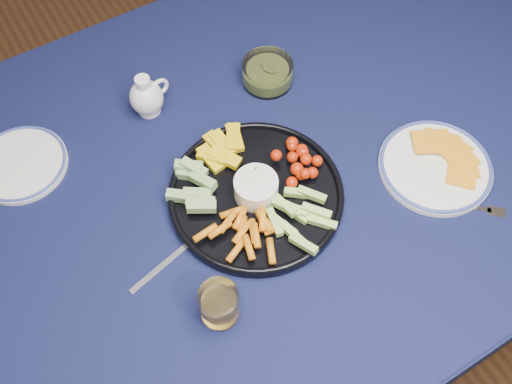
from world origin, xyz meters
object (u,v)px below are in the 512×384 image
crudite_platter (255,193)px  creamer_pitcher (147,97)px  dining_table (251,187)px  juice_tumbler (220,305)px  pickle_bowl (267,74)px  cheese_plate (436,165)px  side_plate_extra (20,164)px

crudite_platter → creamer_pitcher: 0.31m
dining_table → juice_tumbler: (-0.20, -0.24, 0.12)m
pickle_bowl → cheese_plate: pickle_bowl is taller
pickle_bowl → side_plate_extra: size_ratio=0.60×
dining_table → side_plate_extra: side_plate_extra is taller
dining_table → pickle_bowl: 0.25m
juice_tumbler → side_plate_extra: juice_tumbler is taller
cheese_plate → pickle_bowl: bearing=113.9°
side_plate_extra → creamer_pitcher: bearing=-0.6°
side_plate_extra → dining_table: bearing=-30.5°
dining_table → pickle_bowl: (0.14, 0.17, 0.11)m
dining_table → side_plate_extra: bearing=149.5°
pickle_bowl → side_plate_extra: 0.55m
dining_table → crudite_platter: size_ratio=4.92×
creamer_pitcher → pickle_bowl: 0.27m
cheese_plate → side_plate_extra: (-0.71, 0.43, -0.00)m
pickle_bowl → juice_tumbler: size_ratio=1.37×
crudite_platter → pickle_bowl: (0.18, 0.24, 0.00)m
juice_tumbler → side_plate_extra: 0.51m
dining_table → side_plate_extra: size_ratio=8.96×
juice_tumbler → cheese_plate: bearing=4.3°
juice_tumbler → dining_table: bearing=49.5°
crudite_platter → pickle_bowl: bearing=53.7°
cheese_plate → creamer_pitcher: bearing=134.4°
cheese_plate → side_plate_extra: cheese_plate is taller
crudite_platter → juice_tumbler: (-0.17, -0.17, 0.02)m
pickle_bowl → side_plate_extra: bearing=173.4°
crudite_platter → pickle_bowl: size_ratio=3.05×
pickle_bowl → cheese_plate: 0.41m
creamer_pitcher → juice_tumbler: (-0.09, -0.47, -0.01)m
pickle_bowl → cheese_plate: bearing=-66.1°
crudite_platter → dining_table: bearing=64.6°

